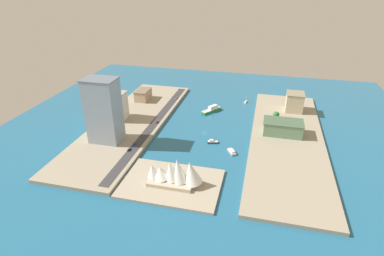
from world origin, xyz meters
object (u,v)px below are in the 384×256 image
(yacht_sleek_gray, at_px, (232,152))
(patrol_launch_navy, at_px, (213,142))
(traffic_light_waterfront, at_px, (148,134))
(opera_landmark, at_px, (175,173))
(pickup_red, at_px, (157,122))
(hatchback_blue, at_px, (134,144))
(suv_black, at_px, (129,149))
(van_white, at_px, (176,98))
(apartment_midrise_tan, at_px, (143,95))
(terminal_long_green, at_px, (283,127))
(office_block_beige, at_px, (294,102))
(hotel_broad_white, at_px, (114,106))
(sailboat_small_white, at_px, (246,102))
(tower_tall_glass, at_px, (103,111))
(ferry_green_doubledeck, at_px, (211,110))

(yacht_sleek_gray, relative_size, patrol_launch_navy, 1.10)
(traffic_light_waterfront, height_order, opera_landmark, opera_landmark)
(pickup_red, distance_m, hatchback_blue, 51.17)
(suv_black, height_order, van_white, suv_black)
(apartment_midrise_tan, bearing_deg, van_white, -161.57)
(terminal_long_green, bearing_deg, traffic_light_waterfront, 17.71)
(office_block_beige, relative_size, hotel_broad_white, 0.72)
(sailboat_small_white, relative_size, apartment_midrise_tan, 0.46)
(office_block_beige, height_order, pickup_red, office_block_beige)
(yacht_sleek_gray, relative_size, opera_landmark, 0.29)
(van_white, bearing_deg, terminal_long_green, 153.02)
(patrol_launch_navy, relative_size, opera_landmark, 0.26)
(terminal_long_green, bearing_deg, hotel_broad_white, 2.16)
(sailboat_small_white, relative_size, terminal_long_green, 0.29)
(patrol_launch_navy, relative_size, tower_tall_glass, 0.19)
(terminal_long_green, xyz_separation_m, tower_tall_glass, (165.97, 54.69, 24.25))
(yacht_sleek_gray, bearing_deg, ferry_green_doubledeck, -68.10)
(suv_black, relative_size, opera_landmark, 0.11)
(sailboat_small_white, xyz_separation_m, suv_black, (93.41, 151.19, 3.31))
(terminal_long_green, relative_size, van_white, 8.30)
(ferry_green_doubledeck, xyz_separation_m, van_white, (51.02, -22.73, 1.62))
(tower_tall_glass, bearing_deg, terminal_long_green, -161.76)
(sailboat_small_white, bearing_deg, patrol_launch_navy, 79.03)
(hotel_broad_white, distance_m, tower_tall_glass, 52.73)
(hotel_broad_white, bearing_deg, traffic_light_waterfront, 146.95)
(patrol_launch_navy, distance_m, van_white, 118.00)
(terminal_long_green, bearing_deg, tower_tall_glass, 18.24)
(sailboat_small_white, bearing_deg, ferry_green_doubledeck, 46.15)
(patrol_launch_navy, height_order, terminal_long_green, terminal_long_green)
(yacht_sleek_gray, height_order, tower_tall_glass, tower_tall_glass)
(yacht_sleek_gray, height_order, apartment_midrise_tan, apartment_midrise_tan)
(patrol_launch_navy, xyz_separation_m, hatchback_blue, (71.07, 27.37, 2.86))
(sailboat_small_white, xyz_separation_m, hotel_broad_white, (137.52, 90.26, 17.64))
(traffic_light_waterfront, bearing_deg, opera_landmark, 126.57)
(apartment_midrise_tan, bearing_deg, hotel_broad_white, 81.18)
(sailboat_small_white, height_order, suv_black, sailboat_small_white)
(ferry_green_doubledeck, xyz_separation_m, sailboat_small_white, (-37.34, -38.87, -1.69))
(ferry_green_doubledeck, distance_m, apartment_midrise_tan, 91.52)
(terminal_long_green, distance_m, tower_tall_glass, 176.42)
(office_block_beige, relative_size, terminal_long_green, 0.56)
(patrol_launch_navy, xyz_separation_m, tower_tall_glass, (100.12, 24.42, 33.16))
(sailboat_small_white, distance_m, office_block_beige, 62.32)
(traffic_light_waterfront, bearing_deg, yacht_sleek_gray, 177.68)
(sailboat_small_white, distance_m, hotel_broad_white, 165.44)
(apartment_midrise_tan, distance_m, tower_tall_glass, 111.66)
(terminal_long_green, distance_m, traffic_light_waterfront, 135.11)
(ferry_green_doubledeck, relative_size, pickup_red, 5.35)
(yacht_sleek_gray, relative_size, pickup_red, 2.60)
(apartment_midrise_tan, distance_m, hatchback_blue, 117.18)
(ferry_green_doubledeck, height_order, tower_tall_glass, tower_tall_glass)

